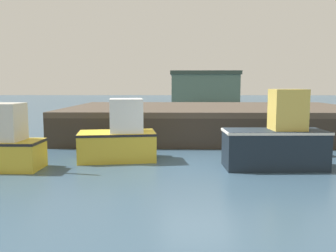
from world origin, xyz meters
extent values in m
cube|color=#334C60|center=(0.00, 0.00, -0.05)|extent=(120.00, 160.00, 0.10)
cube|color=#473D33|center=(1.16, 7.39, 1.42)|extent=(14.94, 8.93, 0.25)
cube|color=#312A23|center=(1.16, 3.05, 0.65)|extent=(14.94, 0.24, 1.30)
cylinder|color=#312A23|center=(-5.91, 3.13, 0.65)|extent=(0.30, 0.30, 1.30)
cylinder|color=#312A23|center=(1.16, 3.13, 0.65)|extent=(0.30, 0.30, 1.30)
cylinder|color=#312A23|center=(-3.32, 11.65, 0.65)|extent=(0.30, 0.30, 1.30)
cylinder|color=#312A23|center=(5.64, 11.65, 0.65)|extent=(0.30, 0.30, 1.30)
cylinder|color=#312A23|center=(-2.38, 3.13, 0.65)|extent=(7.09, 0.15, 1.19)
cube|color=beige|center=(-6.07, -0.76, 1.53)|extent=(0.88, 1.08, 1.18)
cube|color=gold|center=(-2.85, 0.76, 0.51)|extent=(2.90, 1.93, 1.02)
cube|color=black|center=(-2.85, 0.76, 0.97)|extent=(2.96, 1.97, 0.08)
cube|color=silver|center=(-2.52, 0.81, 1.61)|extent=(1.34, 1.48, 1.18)
cube|color=#19232D|center=(2.44, -0.38, 0.63)|extent=(3.24, 1.46, 1.25)
cube|color=silver|center=(2.44, -0.38, 1.20)|extent=(3.30, 1.49, 0.08)
cube|color=gold|center=(2.84, -0.37, 1.91)|extent=(1.07, 0.98, 1.31)
cube|color=silver|center=(4.36, 1.57, 0.19)|extent=(1.54, 0.91, 0.38)
cube|color=#7F6647|center=(4.36, 1.57, 0.40)|extent=(0.22, 0.53, 0.04)
cube|color=#4C6656|center=(3.16, 38.40, 2.02)|extent=(8.95, 6.86, 4.03)
cube|color=#2D3D34|center=(3.16, 38.40, 4.28)|extent=(9.31, 7.13, 0.50)
camera|label=1|loc=(-0.74, -11.89, 2.70)|focal=38.30mm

